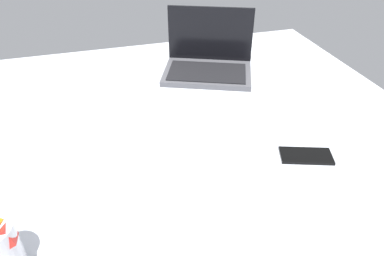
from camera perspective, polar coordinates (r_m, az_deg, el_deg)
bed_mattress at (r=114.20cm, az=-8.30°, el=-4.95°), size 180.00×140.00×18.00cm
laptop at (r=142.94cm, az=2.54°, el=10.35°), size 39.29×33.88×23.00cm
cell_phone at (r=104.38cm, az=17.39°, el=-4.15°), size 15.45×10.97×0.80cm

